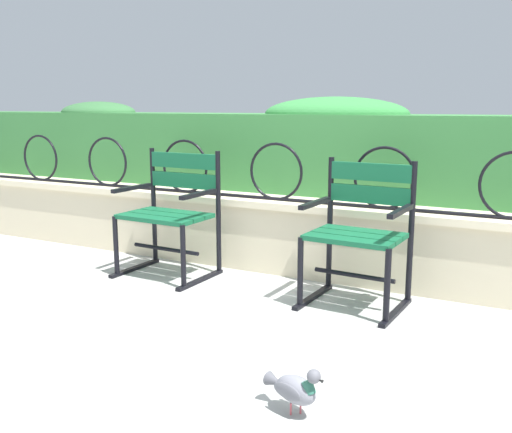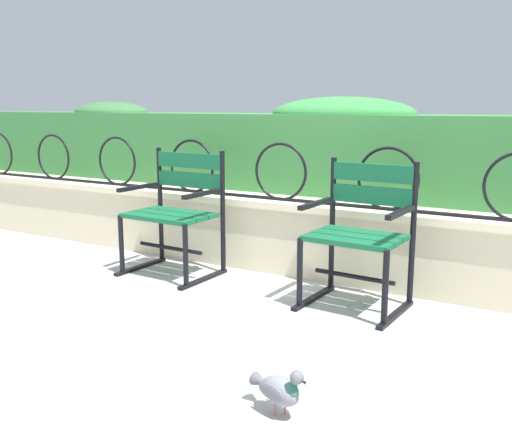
# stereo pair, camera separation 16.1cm
# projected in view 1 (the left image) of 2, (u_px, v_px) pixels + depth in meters

# --- Properties ---
(ground_plane) EXTENTS (60.00, 60.00, 0.00)m
(ground_plane) POSITION_uv_depth(u_px,v_px,m) (245.00, 310.00, 3.47)
(ground_plane) COLOR #ADADA8
(stone_wall) EXTENTS (8.31, 0.41, 0.53)m
(stone_wall) POSITION_uv_depth(u_px,v_px,m) (304.00, 236.00, 4.21)
(stone_wall) COLOR beige
(stone_wall) RESTS_ON ground
(iron_arch_fence) EXTENTS (7.76, 0.02, 0.42)m
(iron_arch_fence) POSITION_uv_depth(u_px,v_px,m) (279.00, 175.00, 4.14)
(iron_arch_fence) COLOR black
(iron_arch_fence) RESTS_ON stone_wall
(hedge_row) EXTENTS (8.15, 0.65, 0.75)m
(hedge_row) POSITION_uv_depth(u_px,v_px,m) (331.00, 149.00, 4.52)
(hedge_row) COLOR #387A3D
(hedge_row) RESTS_ON stone_wall
(park_chair_left) EXTENTS (0.66, 0.54, 0.90)m
(park_chair_left) POSITION_uv_depth(u_px,v_px,m) (171.00, 210.00, 4.15)
(park_chair_left) COLOR #145B38
(park_chair_left) RESTS_ON ground
(park_chair_right) EXTENTS (0.61, 0.55, 0.89)m
(park_chair_right) POSITION_uv_depth(u_px,v_px,m) (360.00, 230.00, 3.51)
(park_chair_right) COLOR #145B38
(park_chair_right) RESTS_ON ground
(pigeon_near_chairs) EXTENTS (0.29, 0.15, 0.22)m
(pigeon_near_chairs) POSITION_uv_depth(u_px,v_px,m) (295.00, 388.00, 2.28)
(pigeon_near_chairs) COLOR gray
(pigeon_near_chairs) RESTS_ON ground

